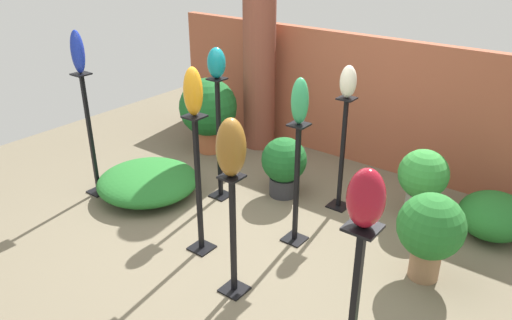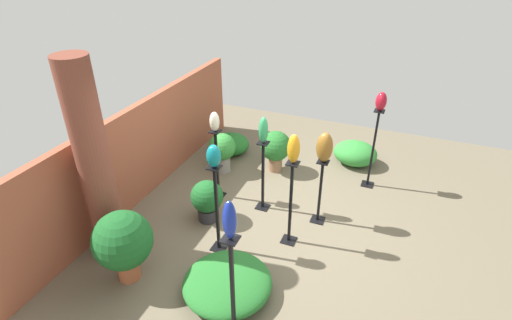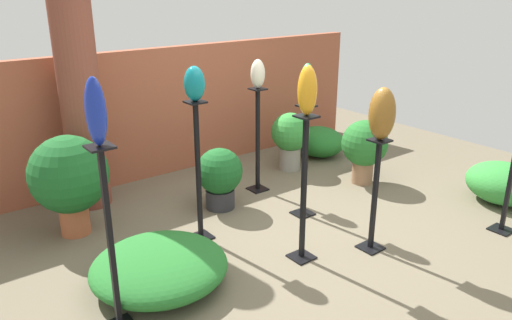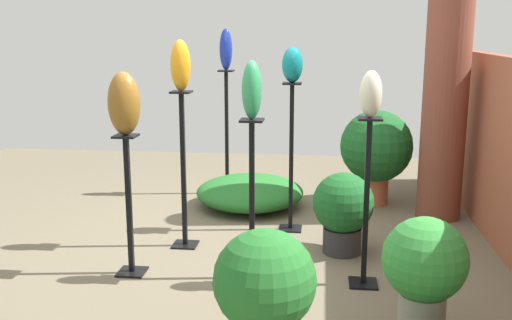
{
  "view_description": "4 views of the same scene",
  "coord_description": "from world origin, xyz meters",
  "views": [
    {
      "loc": [
        2.46,
        -3.07,
        2.66
      ],
      "look_at": [
        -0.07,
        0.21,
        0.72
      ],
      "focal_mm": 35.0,
      "sensor_mm": 36.0,
      "label": 1
    },
    {
      "loc": [
        -4.43,
        -1.59,
        3.84
      ],
      "look_at": [
        0.17,
        0.3,
        0.96
      ],
      "focal_mm": 28.0,
      "sensor_mm": 36.0,
      "label": 2
    },
    {
      "loc": [
        -2.89,
        -3.17,
        2.3
      ],
      "look_at": [
        -0.27,
        0.25,
        0.74
      ],
      "focal_mm": 35.0,
      "sensor_mm": 36.0,
      "label": 3
    },
    {
      "loc": [
        4.38,
        0.75,
        1.77
      ],
      "look_at": [
        0.13,
        0.26,
        0.83
      ],
      "focal_mm": 42.0,
      "sensor_mm": 36.0,
      "label": 4
    }
  ],
  "objects": [
    {
      "name": "art_vase_cobalt",
      "position": [
        -1.89,
        -0.29,
        1.56
      ],
      "size": [
        0.13,
        0.13,
        0.43
      ],
      "primitive_type": "ellipsoid",
      "color": "#192D9E",
      "rests_on": "pedestal_cobalt"
    },
    {
      "name": "potted_plant_near_pillar",
      "position": [
        -0.24,
        0.91,
        0.37
      ],
      "size": [
        0.49,
        0.49,
        0.66
      ],
      "color": "#2D2D33",
      "rests_on": "ground"
    },
    {
      "name": "pedestal_bronze",
      "position": [
        0.36,
        -0.64,
        0.47
      ],
      "size": [
        0.2,
        0.2,
        1.04
      ],
      "color": "black",
      "rests_on": "ground"
    },
    {
      "name": "potted_plant_mid_right",
      "position": [
        -1.66,
        1.28,
        0.58
      ],
      "size": [
        0.73,
        0.73,
        0.97
      ],
      "color": "#B25B38",
      "rests_on": "ground"
    },
    {
      "name": "art_vase_ivory",
      "position": [
        0.37,
        1.05,
        1.35
      ],
      "size": [
        0.16,
        0.15,
        0.31
      ],
      "primitive_type": "ellipsoid",
      "color": "beige",
      "rests_on": "pedestal_ivory"
    },
    {
      "name": "pedestal_cobalt",
      "position": [
        -1.89,
        -0.29,
        0.62
      ],
      "size": [
        0.2,
        0.2,
        1.34
      ],
      "color": "black",
      "rests_on": "ground"
    },
    {
      "name": "potted_plant_walkway_edge",
      "position": [
        1.11,
        1.33,
        0.44
      ],
      "size": [
        0.49,
        0.49,
        0.74
      ],
      "color": "gray",
      "rests_on": "ground"
    },
    {
      "name": "pedestal_amber",
      "position": [
        -0.24,
        -0.38,
        0.59
      ],
      "size": [
        0.2,
        0.2,
        1.29
      ],
      "color": "black",
      "rests_on": "ground"
    },
    {
      "name": "art_vase_ruby",
      "position": [
        1.64,
        -1.19,
        1.54
      ],
      "size": [
        0.18,
        0.17,
        0.3
      ],
      "primitive_type": "ellipsoid",
      "color": "maroon",
      "rests_on": "pedestal_ruby"
    },
    {
      "name": "pedestal_jade",
      "position": [
        0.35,
        0.25,
        0.53
      ],
      "size": [
        0.2,
        0.2,
        1.16
      ],
      "color": "black",
      "rests_on": "ground"
    },
    {
      "name": "pedestal_teal",
      "position": [
        -0.75,
        0.47,
        0.61
      ],
      "size": [
        0.2,
        0.2,
        1.32
      ],
      "color": "black",
      "rests_on": "ground"
    },
    {
      "name": "ground_plane",
      "position": [
        0.0,
        0.0,
        0.0
      ],
      "size": [
        8.0,
        8.0,
        0.0
      ],
      "primitive_type": "plane",
      "color": "#6B604C"
    },
    {
      "name": "potted_plant_front_left",
      "position": [
        1.5,
        0.46,
        0.46
      ],
      "size": [
        0.54,
        0.54,
        0.77
      ],
      "color": "#936B4C",
      "rests_on": "ground"
    },
    {
      "name": "art_vase_teal",
      "position": [
        -0.75,
        0.47,
        1.47
      ],
      "size": [
        0.18,
        0.18,
        0.3
      ],
      "primitive_type": "ellipsoid",
      "color": "#0F727A",
      "rests_on": "pedestal_teal"
    },
    {
      "name": "brick_wall_back",
      "position": [
        0.0,
        2.21,
        0.78
      ],
      "size": [
        5.6,
        0.12,
        1.55
      ],
      "primitive_type": "cube",
      "color": "#9E5138",
      "rests_on": "ground"
    },
    {
      "name": "art_vase_bronze",
      "position": [
        0.36,
        -0.64,
        1.26
      ],
      "size": [
        0.21,
        0.23,
        0.44
      ],
      "primitive_type": "ellipsoid",
      "color": "brown",
      "rests_on": "pedestal_bronze"
    },
    {
      "name": "art_vase_amber",
      "position": [
        -0.24,
        -0.38,
        1.49
      ],
      "size": [
        0.15,
        0.16,
        0.4
      ],
      "primitive_type": "ellipsoid",
      "color": "orange",
      "rests_on": "pedestal_amber"
    },
    {
      "name": "foliage_bed_west",
      "position": [
        -1.41,
        0.02,
        0.15
      ],
      "size": [
        1.09,
        1.08,
        0.3
      ],
      "primitive_type": "ellipsoid",
      "color": "#236B28",
      "rests_on": "ground"
    },
    {
      "name": "brick_pillar",
      "position": [
        -1.28,
        1.85,
        1.35
      ],
      "size": [
        0.41,
        0.41,
        2.69
      ],
      "primitive_type": "cylinder",
      "color": "brown",
      "rests_on": "ground"
    },
    {
      "name": "foliage_bed_center",
      "position": [
        1.78,
        1.48,
        0.2
      ],
      "size": [
        0.65,
        0.72,
        0.4
      ],
      "primitive_type": "ellipsoid",
      "color": "#236B28",
      "rests_on": "ground"
    },
    {
      "name": "art_vase_jade",
      "position": [
        0.35,
        0.25,
        1.36
      ],
      "size": [
        0.15,
        0.14,
        0.4
      ],
      "primitive_type": "ellipsoid",
      "color": "#2D9356",
      "rests_on": "pedestal_jade"
    },
    {
      "name": "pedestal_ivory",
      "position": [
        0.37,
        1.05,
        0.55
      ],
      "size": [
        0.2,
        0.2,
        1.19
      ],
      "color": "black",
      "rests_on": "ground"
    }
  ]
}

